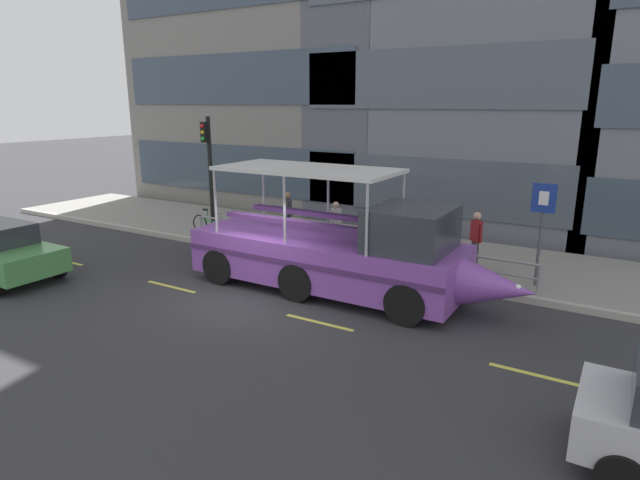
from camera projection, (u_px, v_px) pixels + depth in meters
ground_plane at (255, 295)px, 14.05m from camera, size 120.00×120.00×0.00m
sidewalk at (352, 244)px, 18.67m from camera, size 32.00×4.80×0.18m
curb_edge at (316, 262)px, 16.61m from camera, size 32.00×0.18×0.18m
lane_centreline at (239, 303)px, 13.46m from camera, size 25.80×0.12×0.01m
curb_guardrail at (341, 244)px, 16.38m from camera, size 11.72×0.09×0.79m
traffic_light_pole at (209, 164)px, 19.28m from camera, size 0.24×0.46×4.30m
parking_sign at (542, 217)px, 13.73m from camera, size 0.60×0.12×2.78m
leaned_bicycle at (210, 225)px, 19.58m from camera, size 1.74×0.46×0.96m
duck_tour_boat at (343, 253)px, 13.95m from camera, size 9.30×2.57×3.30m
pedestrian_near_bow at (476, 235)px, 15.35m from camera, size 0.42×0.34×1.73m
pedestrian_mid_left at (381, 223)px, 16.96m from camera, size 0.45×0.31×1.70m
pedestrian_mid_right at (336, 219)px, 18.06m from camera, size 0.30×0.37×1.52m
pedestrian_near_stern at (288, 211)px, 18.87m from camera, size 0.45×0.30×1.70m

